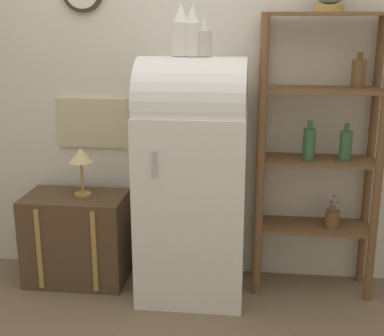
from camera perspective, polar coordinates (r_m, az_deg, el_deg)
The scene contains 9 objects.
ground_plane at distance 3.36m, azimuth -0.46°, elevation -14.83°, with size 12.00×12.00×0.00m, color #7A664C.
wall_back at distance 3.48m, azimuth 0.60°, elevation 9.84°, with size 7.00×0.09×2.70m.
refrigerator at distance 3.28m, azimuth 0.06°, elevation -0.72°, with size 0.65×0.62×1.49m.
suitcase_trunk at distance 3.66m, azimuth -12.17°, elevation -7.31°, with size 0.65×0.41×0.59m.
shelf_unit at distance 3.35m, azimuth 13.53°, elevation 2.50°, with size 0.74×0.31×1.74m.
vase_left at distance 3.17m, azimuth -1.22°, elevation 14.32°, with size 0.10×0.10×0.29m.
vase_center at distance 3.15m, azimuth 0.02°, elevation 14.28°, with size 0.09×0.09×0.29m.
vase_right at distance 3.14m, azimuth 1.31°, elevation 13.69°, with size 0.08×0.08×0.22m.
desk_lamp at distance 3.48m, azimuth -11.77°, elevation 0.96°, with size 0.16×0.16×0.32m.
Camera 1 is at (0.36, -2.87, 1.70)m, focal length 50.00 mm.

